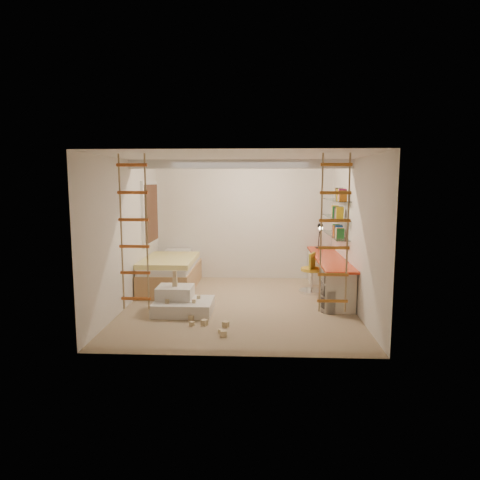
{
  "coord_description": "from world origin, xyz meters",
  "views": [
    {
      "loc": [
        0.35,
        -7.44,
        2.21
      ],
      "look_at": [
        0.0,
        0.3,
        1.15
      ],
      "focal_mm": 32.0,
      "sensor_mm": 36.0,
      "label": 1
    }
  ],
  "objects_px": {
    "swivel_chair": "(311,278)",
    "play_platform": "(181,303)",
    "desk": "(328,274)",
    "bed": "(171,272)"
  },
  "relations": [
    {
      "from": "bed",
      "to": "play_platform",
      "type": "distance_m",
      "value": 1.75
    },
    {
      "from": "desk",
      "to": "play_platform",
      "type": "bearing_deg",
      "value": -154.16
    },
    {
      "from": "desk",
      "to": "play_platform",
      "type": "distance_m",
      "value": 2.99
    },
    {
      "from": "bed",
      "to": "swivel_chair",
      "type": "xyz_separation_m",
      "value": [
        2.88,
        -0.26,
        -0.03
      ]
    },
    {
      "from": "desk",
      "to": "swivel_chair",
      "type": "xyz_separation_m",
      "value": [
        -0.32,
        0.11,
        -0.1
      ]
    },
    {
      "from": "desk",
      "to": "swivel_chair",
      "type": "distance_m",
      "value": 0.35
    },
    {
      "from": "desk",
      "to": "swivel_chair",
      "type": "relative_size",
      "value": 3.43
    },
    {
      "from": "swivel_chair",
      "to": "play_platform",
      "type": "bearing_deg",
      "value": -149.25
    },
    {
      "from": "play_platform",
      "to": "swivel_chair",
      "type": "bearing_deg",
      "value": 30.75
    },
    {
      "from": "desk",
      "to": "bed",
      "type": "height_order",
      "value": "desk"
    }
  ]
}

